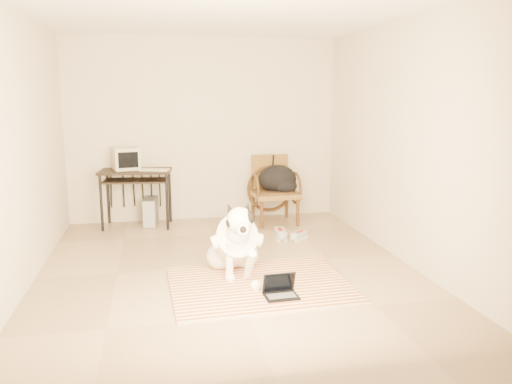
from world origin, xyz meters
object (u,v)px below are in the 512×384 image
object	(u,v)px
computer_desk	(136,178)
backpack	(279,180)
laptop	(280,290)
crt_monitor	(126,159)
rattan_chair	(274,189)
pc_tower	(151,211)
dog	(235,243)

from	to	relation	value
computer_desk	backpack	world-z (taller)	backpack
laptop	crt_monitor	world-z (taller)	crt_monitor
laptop	computer_desk	bearing A→B (deg)	115.45
laptop	rattan_chair	distance (m)	2.88
pc_tower	backpack	size ratio (longest dim) A/B	0.80
computer_desk	rattan_chair	xyz separation A→B (m)	(1.98, -0.12, -0.21)
dog	backpack	world-z (taller)	backpack
rattan_chair	laptop	bearing A→B (deg)	-102.11
backpack	rattan_chair	bearing A→B (deg)	125.09
computer_desk	rattan_chair	size ratio (longest dim) A/B	1.06
computer_desk	crt_monitor	world-z (taller)	crt_monitor
dog	backpack	size ratio (longest dim) A/B	2.11
computer_desk	backpack	xyz separation A→B (m)	(2.04, -0.20, -0.06)
pc_tower	computer_desk	bearing A→B (deg)	-163.26
computer_desk	backpack	bearing A→B (deg)	-5.69
dog	computer_desk	world-z (taller)	dog
computer_desk	crt_monitor	bearing A→B (deg)	145.20
dog	computer_desk	bearing A→B (deg)	116.01
rattan_chair	dog	bearing A→B (deg)	-113.65
dog	backpack	bearing A→B (deg)	64.20
dog	crt_monitor	distance (m)	2.66
dog	rattan_chair	xyz separation A→B (m)	(0.91, 2.08, 0.15)
crt_monitor	backpack	xyz separation A→B (m)	(2.16, -0.29, -0.33)
crt_monitor	backpack	world-z (taller)	crt_monitor
crt_monitor	dog	bearing A→B (deg)	-62.36
laptop	backpack	world-z (taller)	backpack
laptop	backpack	size ratio (longest dim) A/B	0.57
pc_tower	rattan_chair	world-z (taller)	rattan_chair
crt_monitor	backpack	size ratio (longest dim) A/B	0.74
pc_tower	dog	bearing A→B (deg)	-68.50
dog	backpack	xyz separation A→B (m)	(0.97, 2.00, 0.30)
pc_tower	rattan_chair	bearing A→B (deg)	-5.68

